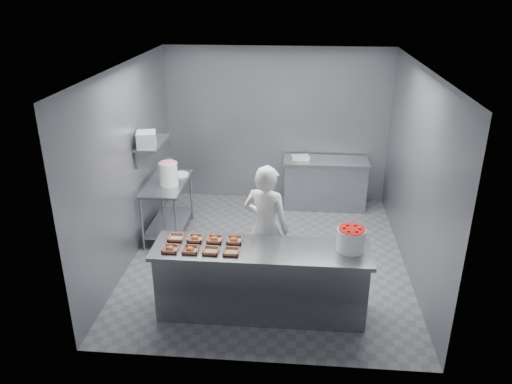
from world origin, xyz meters
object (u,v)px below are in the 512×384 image
tray_2 (211,251)px  tray_1 (190,249)px  tray_5 (195,238)px  strawberry_tub (351,239)px  appliance (146,140)px  tray_7 (234,240)px  tray_3 (231,252)px  prep_table (168,200)px  service_counter (261,280)px  worker (266,228)px  back_counter (325,183)px  tray_6 (215,239)px  tray_4 (176,238)px  glaze_bucket (168,173)px  tray_0 (170,249)px

tray_2 → tray_1: bearing=-180.0°
tray_2 → tray_5: bearing=131.0°
strawberry_tub → appliance: bearing=150.5°
tray_2 → appliance: 2.33m
tray_5 → tray_7: same height
tray_3 → tray_7: 0.28m
prep_table → strawberry_tub: (2.69, -1.89, 0.45)m
tray_5 → service_counter: bearing=-9.7°
worker → appliance: 2.28m
tray_5 → back_counter: bearing=61.0°
tray_6 → tray_4: bearing=180.0°
tray_3 → strawberry_tub: strawberry_tub is taller
tray_1 → glaze_bucket: bearing=110.7°
strawberry_tub → tray_7: bearing=176.8°
tray_5 → glaze_bucket: glaze_bucket is taller
back_counter → tray_5: (-1.72, -3.11, 0.47)m
tray_6 → glaze_bucket: bearing=120.1°
tray_2 → tray_5: 0.37m
tray_7 → tray_0: bearing=-158.8°
tray_3 → back_counter: bearing=69.9°
tray_5 → tray_6: (0.24, 0.00, 0.00)m
prep_table → strawberry_tub: 3.32m
service_counter → strawberry_tub: size_ratio=7.83×
back_counter → tray_3: bearing=-110.1°
tray_6 → tray_7: size_ratio=1.00×
tray_1 → tray_4: (-0.24, 0.28, -0.00)m
tray_2 → tray_7: 0.37m
tray_4 → worker: worker is taller
prep_table → strawberry_tub: bearing=-35.0°
tray_0 → tray_7: size_ratio=1.00×
prep_table → back_counter: 2.87m
worker → tray_4: bearing=44.4°
back_counter → tray_7: bearing=-111.8°
prep_table → worker: size_ratio=0.70×
tray_2 → worker: size_ratio=0.11×
prep_table → tray_7: bearing=-54.1°
back_counter → tray_6: 3.48m
tray_6 → glaze_bucket: (-1.00, 1.72, 0.17)m
tray_1 → tray_2: (0.24, 0.00, -0.00)m
tray_4 → tray_6: size_ratio=1.00×
tray_6 → tray_7: bearing=0.0°
back_counter → worker: 2.82m
worker → tray_0: bearing=55.6°
tray_3 → tray_4: bearing=158.8°
back_counter → worker: size_ratio=0.87×
prep_table → service_counter: bearing=-49.8°
tray_1 → appliance: 2.21m
service_counter → tray_1: size_ratio=13.88×
tray_5 → worker: worker is taller
tray_1 → appliance: bearing=118.7°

